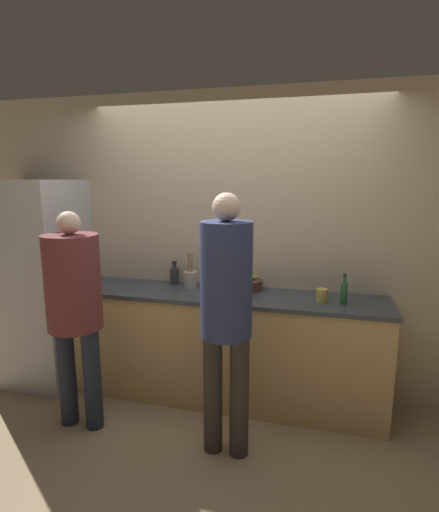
{
  "coord_description": "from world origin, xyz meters",
  "views": [
    {
      "loc": [
        0.76,
        -2.76,
        1.86
      ],
      "look_at": [
        0.0,
        0.13,
        1.29
      ],
      "focal_mm": 28.0,
      "sensor_mm": 36.0,
      "label": 1
    }
  ],
  "objects": [
    {
      "name": "ground_plane",
      "position": [
        0.0,
        0.0,
        0.0
      ],
      "size": [
        14.0,
        14.0,
        0.0
      ],
      "primitive_type": "plane",
      "color": "#9E8460"
    },
    {
      "name": "utensil_crock",
      "position": [
        -0.34,
        0.43,
        1.01
      ],
      "size": [
        0.12,
        0.12,
        0.3
      ],
      "color": "#ADA393",
      "rests_on": "counter"
    },
    {
      "name": "counter",
      "position": [
        0.0,
        0.34,
        0.47
      ],
      "size": [
        2.62,
        0.6,
        0.94
      ],
      "color": "tan",
      "rests_on": "ground_plane"
    },
    {
      "name": "bottle_green",
      "position": [
        0.93,
        0.28,
        1.03
      ],
      "size": [
        0.05,
        0.05,
        0.23
      ],
      "color": "#236033",
      "rests_on": "counter"
    },
    {
      "name": "fruit_bowl",
      "position": [
        0.14,
        0.49,
        0.98
      ],
      "size": [
        0.28,
        0.28,
        0.13
      ],
      "color": "#4C3323",
      "rests_on": "counter"
    },
    {
      "name": "wall_back",
      "position": [
        0.0,
        0.62,
        1.3
      ],
      "size": [
        5.2,
        0.06,
        2.6
      ],
      "color": "#C6B293",
      "rests_on": "ground_plane"
    },
    {
      "name": "refrigerator",
      "position": [
        -1.75,
        0.26,
        0.93
      ],
      "size": [
        0.74,
        0.71,
        1.86
      ],
      "color": "#B7B7BC",
      "rests_on": "ground_plane"
    },
    {
      "name": "person_left",
      "position": [
        -0.97,
        -0.34,
        1.0
      ],
      "size": [
        0.39,
        0.39,
        1.64
      ],
      "color": "#232838",
      "rests_on": "ground_plane"
    },
    {
      "name": "person_center",
      "position": [
        0.17,
        -0.36,
        1.06
      ],
      "size": [
        0.34,
        0.34,
        1.78
      ],
      "color": "#38332D",
      "rests_on": "ground_plane"
    },
    {
      "name": "cup_yellow",
      "position": [
        0.77,
        0.3,
        0.98
      ],
      "size": [
        0.08,
        0.08,
        0.1
      ],
      "color": "gold",
      "rests_on": "counter"
    },
    {
      "name": "bottle_dark",
      "position": [
        -0.51,
        0.51,
        1.02
      ],
      "size": [
        0.08,
        0.08,
        0.21
      ],
      "color": "#333338",
      "rests_on": "counter"
    }
  ]
}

